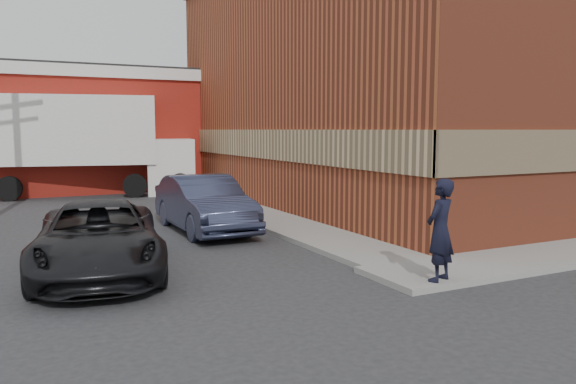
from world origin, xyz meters
name	(u,v)px	position (x,y,z in m)	size (l,w,h in m)	color
ground	(375,270)	(0.00, 0.00, 0.00)	(90.00, 90.00, 0.00)	#28282B
brick_building	(421,83)	(8.50, 9.00, 4.68)	(14.25, 18.25, 9.36)	#9C4128
sidewalk_west	(239,209)	(0.60, 9.00, 0.06)	(1.80, 18.00, 0.12)	gray
warehouse	(20,129)	(-6.00, 20.00, 2.81)	(16.30, 8.30, 5.60)	maroon
man	(440,230)	(0.29, -1.55, 1.04)	(0.67, 0.44, 1.83)	black
sedan	(204,204)	(-1.73, 5.64, 0.77)	(1.63, 4.69, 1.54)	#343A56
suv_a	(98,238)	(-5.00, 2.16, 0.70)	(2.32, 5.03, 1.40)	black
box_truck	(95,139)	(-3.20, 15.83, 2.41)	(8.81, 4.14, 4.19)	white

